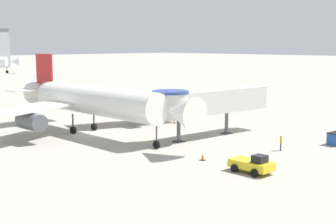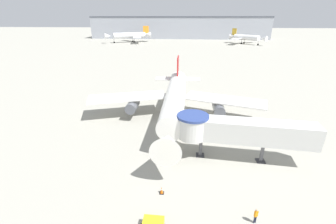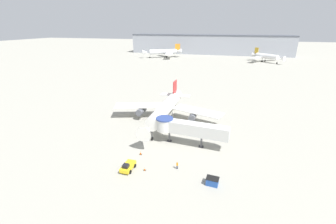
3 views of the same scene
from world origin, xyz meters
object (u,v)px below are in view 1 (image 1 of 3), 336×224
Objects in this scene: jet_bridge at (205,102)px; ground_crew_marshaller at (281,142)px; pushback_tug_yellow at (252,164)px; traffic_cone_near_nose at (203,156)px; traffic_cone_starboard_wing at (175,121)px; traffic_cone_apron_front at (266,161)px; main_airplane at (92,101)px.

jet_bridge is 10.54× the size of ground_crew_marshaller.
pushback_tug_yellow is 4.76× the size of traffic_cone_near_nose.
traffic_cone_near_nose is 0.49× the size of ground_crew_marshaller.
traffic_cone_starboard_wing is 20.34m from ground_crew_marshaller.
ground_crew_marshaller is (8.94, -3.00, 0.56)m from traffic_cone_near_nose.
traffic_cone_starboard_wing is 24.34m from traffic_cone_apron_front.
pushback_tug_yellow is 5.65× the size of traffic_cone_apron_front.
traffic_cone_near_nose is 1.19× the size of traffic_cone_apron_front.
ground_crew_marshaller is at bearing -67.99° from main_airplane.
traffic_cone_apron_front is 0.42× the size of ground_crew_marshaller.
traffic_cone_apron_front is 6.38m from ground_crew_marshaller.
ground_crew_marshaller is at bearing -82.47° from jet_bridge.
jet_bridge is 25.32× the size of traffic_cone_apron_front.
traffic_cone_near_nose is at bearing 119.79° from traffic_cone_apron_front.
traffic_cone_starboard_wing is (13.25, 16.86, -0.08)m from traffic_cone_near_nose.
main_airplane reaches higher than jet_bridge.
main_airplane is 48.79× the size of traffic_cone_apron_front.
traffic_cone_starboard_wing is at bearing -6.59° from main_airplane.
traffic_cone_near_nose is at bearing -90.94° from main_airplane.
ground_crew_marshaller reaches higher than traffic_cone_starboard_wing.
jet_bridge is at bearing 40.24° from traffic_cone_near_nose.
jet_bridge is 14.12m from traffic_cone_apron_front.
pushback_tug_yellow reaches higher than traffic_cone_starboard_wing.
jet_bridge is at bearing -116.19° from traffic_cone_starboard_wing.
pushback_tug_yellow reaches higher than ground_crew_marshaller.
pushback_tug_yellow is (-8.73, -13.08, -3.53)m from jet_bridge.
main_airplane is at bearing 89.16° from traffic_cone_near_nose.
pushback_tug_yellow is (-0.51, -24.24, -3.37)m from main_airplane.
traffic_cone_starboard_wing is 0.39× the size of ground_crew_marshaller.
pushback_tug_yellow is 9.62m from ground_crew_marshaller.
main_airplane is at bearing 89.66° from pushback_tug_yellow.
main_airplane reaches higher than traffic_cone_starboard_wing.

